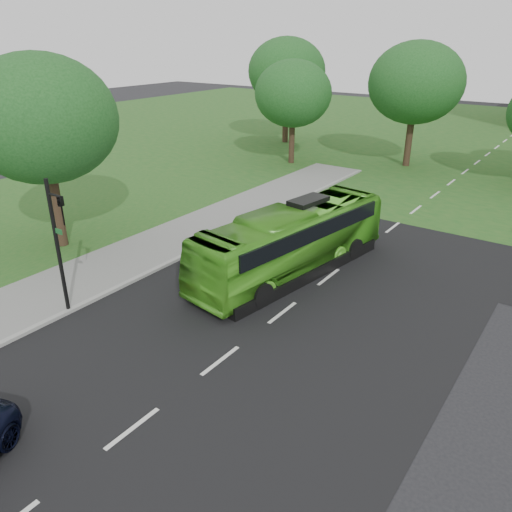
# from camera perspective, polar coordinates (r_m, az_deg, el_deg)

# --- Properties ---
(ground) EXTENTS (160.00, 160.00, 0.00)m
(ground) POSITION_cam_1_polar(r_m,az_deg,el_deg) (19.05, -0.25, -9.02)
(ground) COLOR black
(ground) RESTS_ON ground
(street_surfaces) EXTENTS (120.00, 120.00, 0.15)m
(street_surfaces) POSITION_cam_1_polar(r_m,az_deg,el_deg) (38.44, 19.57, 6.99)
(street_surfaces) COLOR black
(street_surfaces) RESTS_ON ground
(tree_park_a) EXTENTS (6.47, 6.47, 8.60)m
(tree_park_a) POSITION_cam_1_polar(r_m,az_deg,el_deg) (43.94, 4.26, 18.00)
(tree_park_a) COLOR black
(tree_park_a) RESTS_ON ground
(tree_park_b) EXTENTS (7.67, 7.67, 10.05)m
(tree_park_b) POSITION_cam_1_polar(r_m,az_deg,el_deg) (44.61, 17.81, 18.31)
(tree_park_b) COLOR black
(tree_park_b) RESTS_ON ground
(tree_park_f) EXTENTS (7.70, 7.70, 10.28)m
(tree_park_f) POSITION_cam_1_polar(r_m,az_deg,el_deg) (53.02, 3.52, 20.30)
(tree_park_f) COLOR black
(tree_park_f) RESTS_ON ground
(tree_side_near) EXTENTS (7.33, 7.33, 9.74)m
(tree_side_near) POSITION_cam_1_polar(r_m,az_deg,el_deg) (27.16, -23.28, 14.15)
(tree_side_near) COLOR black
(tree_side_near) RESTS_ON ground
(bus) EXTENTS (4.31, 11.61, 3.16)m
(bus) POSITION_cam_1_polar(r_m,az_deg,el_deg) (23.31, 4.11, 1.75)
(bus) COLOR #4BA823
(bus) RESTS_ON ground
(traffic_light) EXTENTS (0.89, 0.25, 5.58)m
(traffic_light) POSITION_cam_1_polar(r_m,az_deg,el_deg) (20.44, -21.63, 1.91)
(traffic_light) COLOR black
(traffic_light) RESTS_ON ground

